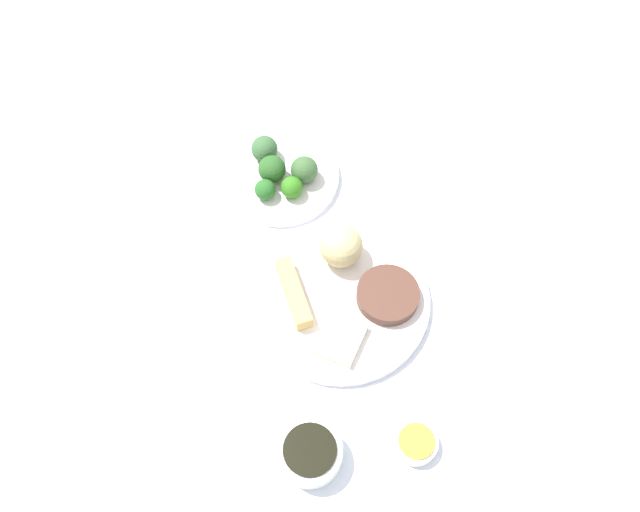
{
  "coord_description": "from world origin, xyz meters",
  "views": [
    {
      "loc": [
        0.03,
        0.41,
        1.0
      ],
      "look_at": [
        0.02,
        -0.12,
        0.06
      ],
      "focal_mm": 37.53,
      "sensor_mm": 36.0,
      "label": 1
    }
  ],
  "objects_px": {
    "soy_sauce_bowl": "(310,453)",
    "sauce_ramekin_hot_mustard": "(416,443)",
    "main_plate": "(340,299)",
    "broccoli_plate": "(281,177)"
  },
  "relations": [
    {
      "from": "main_plate",
      "to": "sauce_ramekin_hot_mustard",
      "type": "distance_m",
      "value": 0.25
    },
    {
      "from": "broccoli_plate",
      "to": "soy_sauce_bowl",
      "type": "xyz_separation_m",
      "value": [
        -0.05,
        0.49,
        0.01
      ]
    },
    {
      "from": "soy_sauce_bowl",
      "to": "sauce_ramekin_hot_mustard",
      "type": "bearing_deg",
      "value": -174.24
    },
    {
      "from": "soy_sauce_bowl",
      "to": "main_plate",
      "type": "bearing_deg",
      "value": -101.32
    },
    {
      "from": "broccoli_plate",
      "to": "main_plate",
      "type": "bearing_deg",
      "value": 112.17
    },
    {
      "from": "soy_sauce_bowl",
      "to": "sauce_ramekin_hot_mustard",
      "type": "relative_size",
      "value": 1.45
    },
    {
      "from": "main_plate",
      "to": "soy_sauce_bowl",
      "type": "height_order",
      "value": "soy_sauce_bowl"
    },
    {
      "from": "main_plate",
      "to": "soy_sauce_bowl",
      "type": "relative_size",
      "value": 3.12
    },
    {
      "from": "soy_sauce_bowl",
      "to": "sauce_ramekin_hot_mustard",
      "type": "height_order",
      "value": "soy_sauce_bowl"
    },
    {
      "from": "main_plate",
      "to": "broccoli_plate",
      "type": "xyz_separation_m",
      "value": [
        0.1,
        -0.25,
        -0.0
      ]
    }
  ]
}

